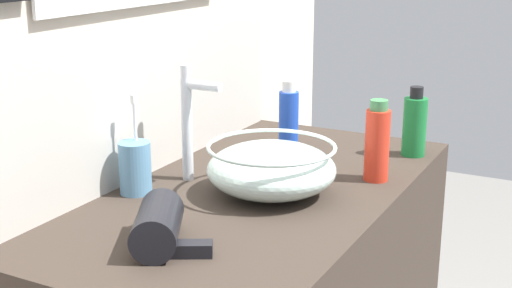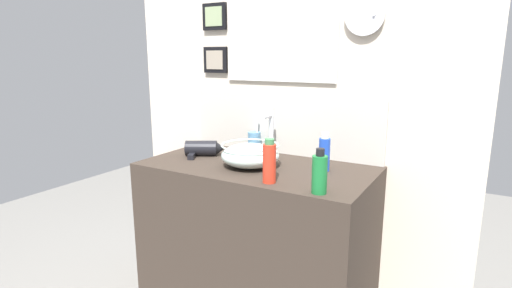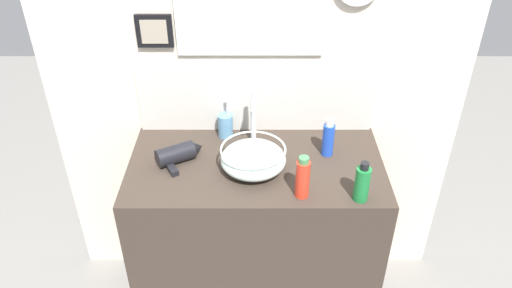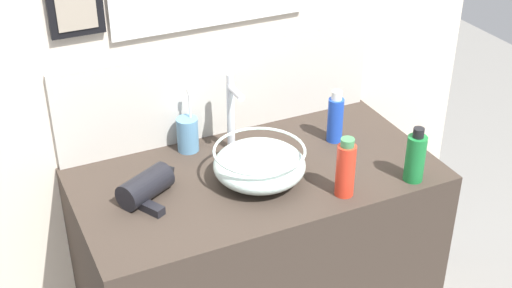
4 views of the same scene
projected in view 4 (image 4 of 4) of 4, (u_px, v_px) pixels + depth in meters
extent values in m
cube|color=#382D26|center=(257.00, 286.00, 2.32)|extent=(1.07, 0.55, 0.88)
cube|color=beige|center=(214.00, 21.00, 2.15)|extent=(1.87, 0.06, 2.49)
cube|color=beige|center=(220.00, 90.00, 2.23)|extent=(1.05, 0.02, 0.30)
cube|color=black|center=(76.00, 11.00, 1.91)|extent=(0.15, 0.02, 0.14)
cube|color=gray|center=(76.00, 12.00, 1.90)|extent=(0.11, 0.01, 0.10)
ellipsoid|color=silver|center=(259.00, 165.00, 2.04)|extent=(0.27, 0.27, 0.11)
torus|color=silver|center=(259.00, 151.00, 2.01)|extent=(0.27, 0.27, 0.01)
torus|color=#B2B7BC|center=(259.00, 179.00, 2.06)|extent=(0.10, 0.10, 0.01)
cylinder|color=silver|center=(231.00, 117.00, 2.16)|extent=(0.02, 0.02, 0.22)
cylinder|color=silver|center=(236.00, 92.00, 2.08)|extent=(0.02, 0.08, 0.02)
cylinder|color=silver|center=(230.00, 79.00, 2.10)|extent=(0.02, 0.02, 0.03)
cylinder|color=black|center=(145.00, 186.00, 1.97)|extent=(0.18, 0.14, 0.08)
cone|color=black|center=(169.00, 171.00, 2.04)|extent=(0.07, 0.08, 0.07)
cube|color=black|center=(149.00, 207.00, 1.93)|extent=(0.07, 0.09, 0.02)
cylinder|color=#598CB2|center=(188.00, 134.00, 2.18)|extent=(0.07, 0.07, 0.11)
cylinder|color=white|center=(191.00, 121.00, 2.17)|extent=(0.01, 0.01, 0.18)
cube|color=white|center=(189.00, 92.00, 2.12)|extent=(0.01, 0.01, 0.02)
cylinder|color=blue|center=(335.00, 120.00, 2.23)|extent=(0.05, 0.05, 0.15)
cylinder|color=silver|center=(337.00, 95.00, 2.18)|extent=(0.03, 0.03, 0.03)
cylinder|color=red|center=(345.00, 170.00, 1.96)|extent=(0.05, 0.05, 0.16)
cylinder|color=#3F7F4C|center=(348.00, 143.00, 1.92)|extent=(0.04, 0.04, 0.02)
cylinder|color=#197233|center=(415.00, 159.00, 2.03)|extent=(0.06, 0.06, 0.14)
cylinder|color=black|center=(419.00, 133.00, 1.99)|extent=(0.03, 0.03, 0.03)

